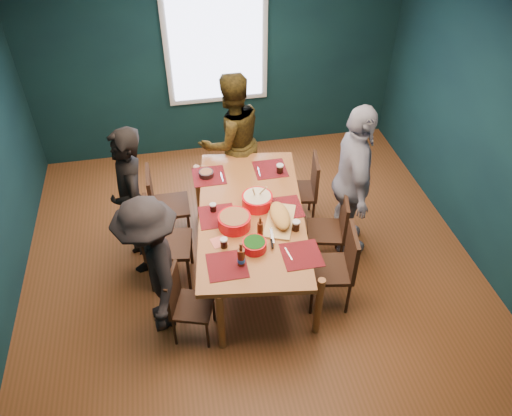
# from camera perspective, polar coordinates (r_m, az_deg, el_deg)

# --- Properties ---
(room) EXTENTS (5.01, 5.01, 2.71)m
(room) POSITION_cam_1_polar(r_m,az_deg,el_deg) (4.96, -1.14, 6.36)
(room) COLOR brown
(room) RESTS_ON ground
(dining_table) EXTENTS (1.34, 2.25, 0.81)m
(dining_table) POSITION_cam_1_polar(r_m,az_deg,el_deg) (5.16, -0.56, -1.11)
(dining_table) COLOR #A36531
(dining_table) RESTS_ON floor
(chair_left_far) EXTENTS (0.43, 0.43, 0.95)m
(chair_left_far) POSITION_cam_1_polar(r_m,az_deg,el_deg) (5.75, -10.76, 0.85)
(chair_left_far) COLOR #331B11
(chair_left_far) RESTS_ON floor
(chair_left_mid) EXTENTS (0.52, 0.52, 1.02)m
(chair_left_mid) POSITION_cam_1_polar(r_m,az_deg,el_deg) (5.23, -11.11, -3.41)
(chair_left_mid) COLOR #331B11
(chair_left_mid) RESTS_ON floor
(chair_left_near) EXTENTS (0.47, 0.47, 0.82)m
(chair_left_near) POSITION_cam_1_polar(r_m,az_deg,el_deg) (4.78, -8.25, -10.36)
(chair_left_near) COLOR #331B11
(chair_left_near) RESTS_ON floor
(chair_right_far) EXTENTS (0.47, 0.47, 0.90)m
(chair_right_far) POSITION_cam_1_polar(r_m,az_deg,el_deg) (5.93, 5.73, 2.54)
(chair_right_far) COLOR #331B11
(chair_right_far) RESTS_ON floor
(chair_right_mid) EXTENTS (0.48, 0.48, 0.88)m
(chair_right_mid) POSITION_cam_1_polar(r_m,az_deg,el_deg) (5.46, 8.90, -2.01)
(chair_right_mid) COLOR #331B11
(chair_right_mid) RESTS_ON floor
(chair_right_near) EXTENTS (0.49, 0.49, 0.94)m
(chair_right_near) POSITION_cam_1_polar(r_m,az_deg,el_deg) (5.02, 9.54, -6.19)
(chair_right_near) COLOR #331B11
(chair_right_near) RESTS_ON floor
(person_far_left) EXTENTS (0.52, 0.69, 1.71)m
(person_far_left) POSITION_cam_1_polar(r_m,az_deg,el_deg) (5.31, -13.95, 0.65)
(person_far_left) COLOR black
(person_far_left) RESTS_ON floor
(person_back) EXTENTS (1.01, 0.90, 1.73)m
(person_back) POSITION_cam_1_polar(r_m,az_deg,el_deg) (6.07, -2.81, 7.65)
(person_back) COLOR black
(person_back) RESTS_ON floor
(person_right) EXTENTS (0.60, 1.12, 1.81)m
(person_right) POSITION_cam_1_polar(r_m,az_deg,el_deg) (5.43, 11.03, 2.89)
(person_right) COLOR white
(person_right) RESTS_ON floor
(person_near_left) EXTENTS (0.70, 1.06, 1.54)m
(person_near_left) POSITION_cam_1_polar(r_m,az_deg,el_deg) (4.70, -11.76, -6.67)
(person_near_left) COLOR black
(person_near_left) RESTS_ON floor
(bowl_salad) EXTENTS (0.33, 0.33, 0.14)m
(bowl_salad) POSITION_cam_1_polar(r_m,az_deg,el_deg) (4.90, -2.49, -1.48)
(bowl_salad) COLOR red
(bowl_salad) RESTS_ON dining_table
(bowl_dumpling) EXTENTS (0.32, 0.32, 0.30)m
(bowl_dumpling) POSITION_cam_1_polar(r_m,az_deg,el_deg) (5.14, 0.14, 0.89)
(bowl_dumpling) COLOR red
(bowl_dumpling) RESTS_ON dining_table
(bowl_herbs) EXTENTS (0.23, 0.23, 0.10)m
(bowl_herbs) POSITION_cam_1_polar(r_m,az_deg,el_deg) (4.68, -0.17, -4.25)
(bowl_herbs) COLOR red
(bowl_herbs) RESTS_ON dining_table
(cutting_board) EXTENTS (0.44, 0.68, 0.14)m
(cutting_board) POSITION_cam_1_polar(r_m,az_deg,el_deg) (4.96, 2.75, -1.03)
(cutting_board) COLOR #DAB975
(cutting_board) RESTS_ON dining_table
(small_bowl) EXTENTS (0.16, 0.16, 0.07)m
(small_bowl) POSITION_cam_1_polar(r_m,az_deg,el_deg) (5.59, -5.72, 3.93)
(small_bowl) COLOR black
(small_bowl) RESTS_ON dining_table
(beer_bottle_a) EXTENTS (0.07, 0.07, 0.27)m
(beer_bottle_a) POSITION_cam_1_polar(r_m,az_deg,el_deg) (4.51, -1.71, -5.68)
(beer_bottle_a) COLOR #4A1B0D
(beer_bottle_a) RESTS_ON dining_table
(beer_bottle_b) EXTENTS (0.06, 0.06, 0.23)m
(beer_bottle_b) POSITION_cam_1_polar(r_m,az_deg,el_deg) (4.79, 0.49, -2.41)
(beer_bottle_b) COLOR #4A1B0D
(beer_bottle_b) RESTS_ON dining_table
(cola_glass_a) EXTENTS (0.07, 0.07, 0.10)m
(cola_glass_a) POSITION_cam_1_polar(r_m,az_deg,el_deg) (4.71, -3.69, -3.96)
(cola_glass_a) COLOR black
(cola_glass_a) RESTS_ON dining_table
(cola_glass_b) EXTENTS (0.08, 0.08, 0.11)m
(cola_glass_b) POSITION_cam_1_polar(r_m,az_deg,el_deg) (4.89, 4.60, -1.96)
(cola_glass_b) COLOR black
(cola_glass_b) RESTS_ON dining_table
(cola_glass_c) EXTENTS (0.08, 0.08, 0.11)m
(cola_glass_c) POSITION_cam_1_polar(r_m,az_deg,el_deg) (5.60, 2.75, 4.53)
(cola_glass_c) COLOR black
(cola_glass_c) RESTS_ON dining_table
(cola_glass_d) EXTENTS (0.07, 0.07, 0.09)m
(cola_glass_d) POSITION_cam_1_polar(r_m,az_deg,el_deg) (5.10, -4.93, 0.08)
(cola_glass_d) COLOR black
(cola_glass_d) RESTS_ON dining_table
(napkin_a) EXTENTS (0.16, 0.16, 0.00)m
(napkin_a) POSITION_cam_1_polar(r_m,az_deg,el_deg) (5.19, 3.44, 0.26)
(napkin_a) COLOR #EA7062
(napkin_a) RESTS_ON dining_table
(napkin_b) EXTENTS (0.18, 0.18, 0.00)m
(napkin_b) POSITION_cam_1_polar(r_m,az_deg,el_deg) (4.80, -4.24, -3.88)
(napkin_b) COLOR #EA7062
(napkin_b) RESTS_ON dining_table
(napkin_c) EXTENTS (0.16, 0.16, 0.00)m
(napkin_c) POSITION_cam_1_polar(r_m,az_deg,el_deg) (4.64, 4.92, -5.89)
(napkin_c) COLOR #EA7062
(napkin_c) RESTS_ON dining_table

